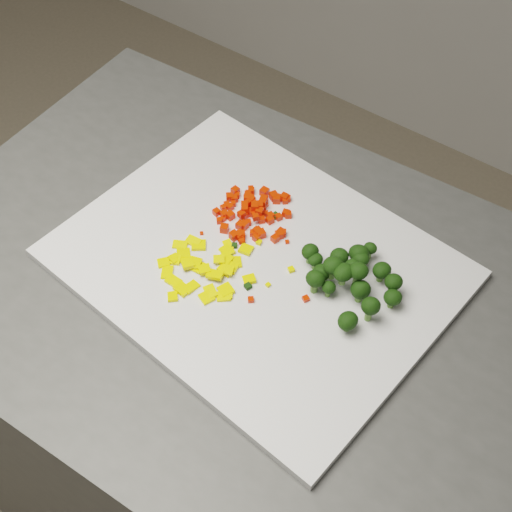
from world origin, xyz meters
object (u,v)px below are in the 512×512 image
Objects in this scene: pepper_pile at (207,266)px; broccoli_pile at (345,275)px; counter_block at (242,423)px; carrot_pile at (255,208)px; cutting_board at (256,264)px.

pepper_pile is 0.18m from broccoli_pile.
pepper_pile is at bearing -149.06° from counter_block.
carrot_pile is (-0.04, 0.10, 0.48)m from counter_block.
broccoli_pile is at bearing 24.73° from counter_block.
carrot_pile is at bearing 127.10° from cutting_board.
pepper_pile is (0.01, -0.12, -0.01)m from carrot_pile.
cutting_board is at bearing -166.74° from broccoli_pile.
counter_block is at bearing 30.94° from pepper_pile.
broccoli_pile is (0.16, 0.08, 0.02)m from pepper_pile.
counter_block is at bearing -67.53° from carrot_pile.
counter_block is 0.47m from pepper_pile.
cutting_board is 4.50× the size of carrot_pile.
carrot_pile is (-0.05, 0.07, 0.02)m from cutting_board.
cutting_board reaches higher than counter_block.
pepper_pile reaches higher than counter_block.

